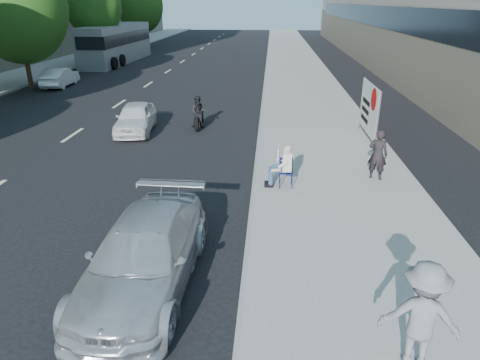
# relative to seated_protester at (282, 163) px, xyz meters

# --- Properties ---
(ground) EXTENTS (160.00, 160.00, 0.00)m
(ground) POSITION_rel_seated_protester_xyz_m (-2.29, -2.85, -0.87)
(ground) COLOR black
(ground) RESTS_ON ground
(near_sidewalk) EXTENTS (5.00, 120.00, 0.15)m
(near_sidewalk) POSITION_rel_seated_protester_xyz_m (1.71, 17.15, -0.80)
(near_sidewalk) COLOR gray
(near_sidewalk) RESTS_ON ground
(far_sidewalk) EXTENTS (4.50, 120.00, 0.15)m
(far_sidewalk) POSITION_rel_seated_protester_xyz_m (-19.04, 17.15, -0.80)
(far_sidewalk) COLOR gray
(far_sidewalk) RESTS_ON ground
(tree_far_c) EXTENTS (6.00, 6.00, 8.47)m
(tree_far_c) POSITION_rel_seated_protester_xyz_m (-15.99, 15.15, 4.15)
(tree_far_c) COLOR #382616
(tree_far_c) RESTS_ON ground
(tree_far_d) EXTENTS (4.80, 4.80, 7.65)m
(tree_far_d) POSITION_rel_seated_protester_xyz_m (-15.99, 27.15, 4.01)
(tree_far_d) COLOR #382616
(tree_far_d) RESTS_ON ground
(tree_far_e) EXTENTS (5.40, 5.40, 7.89)m
(tree_far_e) POSITION_rel_seated_protester_xyz_m (-15.99, 41.15, 3.91)
(tree_far_e) COLOR #382616
(tree_far_e) RESTS_ON ground
(seated_protester) EXTENTS (0.83, 1.11, 1.31)m
(seated_protester) POSITION_rel_seated_protester_xyz_m (0.00, 0.00, 0.00)
(seated_protester) COLOR navy
(seated_protester) RESTS_ON near_sidewalk
(jogger) EXTENTS (1.26, 0.87, 1.79)m
(jogger) POSITION_rel_seated_protester_xyz_m (1.88, -6.71, 0.17)
(jogger) COLOR slate
(jogger) RESTS_ON near_sidewalk
(pedestrian_woman) EXTENTS (0.67, 0.56, 1.57)m
(pedestrian_woman) POSITION_rel_seated_protester_xyz_m (2.93, 0.79, 0.06)
(pedestrian_woman) COLOR black
(pedestrian_woman) RESTS_ON near_sidewalk
(protest_banner) EXTENTS (0.08, 3.06, 2.20)m
(protest_banner) POSITION_rel_seated_protester_xyz_m (3.46, 4.98, 0.53)
(protest_banner) COLOR #4C4C4C
(protest_banner) RESTS_ON near_sidewalk
(parked_sedan) EXTENTS (2.07, 4.79, 1.37)m
(parked_sedan) POSITION_rel_seated_protester_xyz_m (-2.79, -4.85, -0.19)
(parked_sedan) COLOR #B5B8BD
(parked_sedan) RESTS_ON ground
(white_sedan_near) EXTENTS (1.88, 3.81, 1.25)m
(white_sedan_near) POSITION_rel_seated_protester_xyz_m (-6.21, 5.85, -0.25)
(white_sedan_near) COLOR white
(white_sedan_near) RESTS_ON ground
(white_sedan_mid) EXTENTS (1.54, 3.80, 1.23)m
(white_sedan_mid) POSITION_rel_seated_protester_xyz_m (-14.40, 15.96, -0.26)
(white_sedan_mid) COLOR white
(white_sedan_mid) RESTS_ON ground
(motorcycle) EXTENTS (0.75, 2.05, 1.42)m
(motorcycle) POSITION_rel_seated_protester_xyz_m (-3.58, 6.73, -0.24)
(motorcycle) COLOR black
(motorcycle) RESTS_ON ground
(bus) EXTENTS (3.02, 12.14, 3.30)m
(bus) POSITION_rel_seated_protester_xyz_m (-14.66, 28.26, 0.76)
(bus) COLOR gray
(bus) RESTS_ON ground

